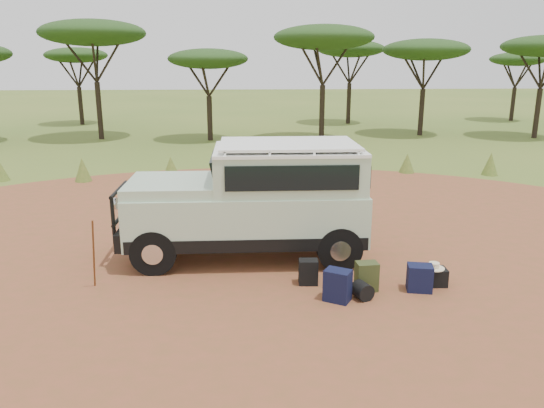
{
  "coord_description": "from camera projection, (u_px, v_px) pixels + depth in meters",
  "views": [
    {
      "loc": [
        -0.37,
        -10.57,
        4.19
      ],
      "look_at": [
        0.33,
        1.13,
        1.0
      ],
      "focal_mm": 35.0,
      "sensor_mm": 36.0,
      "label": 1
    }
  ],
  "objects": [
    {
      "name": "acacia_treeline",
      "position": [
        259.0,
        47.0,
        29.15
      ],
      "size": [
        46.7,
        13.2,
        6.26
      ],
      "color": "black",
      "rests_on": "ground"
    },
    {
      "name": "safari_vehicle",
      "position": [
        254.0,
        203.0,
        11.41
      ],
      "size": [
        5.25,
        2.12,
        2.52
      ],
      "rotation": [
        0.0,
        0.0,
        -0.01
      ],
      "color": "#ADC8AB",
      "rests_on": "ground"
    },
    {
      "name": "backpack_black",
      "position": [
        308.0,
        272.0,
        10.19
      ],
      "size": [
        0.37,
        0.28,
        0.5
      ],
      "primitive_type": "cube",
      "rotation": [
        0.0,
        0.0,
        -0.05
      ],
      "color": "black",
      "rests_on": "ground"
    },
    {
      "name": "backpack_olive",
      "position": [
        367.0,
        276.0,
        9.9
      ],
      "size": [
        0.42,
        0.32,
        0.56
      ],
      "primitive_type": "cube",
      "rotation": [
        0.0,
        0.0,
        0.09
      ],
      "color": "#3E4520",
      "rests_on": "ground"
    },
    {
      "name": "dirt_clearing",
      "position": [
        260.0,
        263.0,
        11.3
      ],
      "size": [
        23.0,
        23.0,
        0.01
      ],
      "primitive_type": "cylinder",
      "color": "brown",
      "rests_on": "ground"
    },
    {
      "name": "hard_case",
      "position": [
        433.0,
        277.0,
        10.16
      ],
      "size": [
        0.5,
        0.36,
        0.35
      ],
      "primitive_type": "cube",
      "rotation": [
        0.0,
        0.0,
        -0.03
      ],
      "color": "black",
      "rests_on": "ground"
    },
    {
      "name": "walking_staff",
      "position": [
        94.0,
        254.0,
        9.86
      ],
      "size": [
        0.19,
        0.31,
        1.4
      ],
      "primitive_type": "cylinder",
      "rotation": [
        0.21,
        0.0,
        0.49
      ],
      "color": "brown",
      "rests_on": "ground"
    },
    {
      "name": "stuff_sack",
      "position": [
        362.0,
        291.0,
        9.58
      ],
      "size": [
        0.41,
        0.41,
        0.32
      ],
      "primitive_type": "cylinder",
      "rotation": [
        1.57,
        0.0,
        0.35
      ],
      "color": "black",
      "rests_on": "ground"
    },
    {
      "name": "ground",
      "position": [
        260.0,
        263.0,
        11.3
      ],
      "size": [
        140.0,
        140.0,
        0.0
      ],
      "primitive_type": "plane",
      "color": "#4B6825",
      "rests_on": "ground"
    },
    {
      "name": "grass_fringe",
      "position": [
        254.0,
        166.0,
        19.55
      ],
      "size": [
        36.6,
        1.6,
        0.9
      ],
      "color": "#4B6825",
      "rests_on": "ground"
    },
    {
      "name": "safari_hat",
      "position": [
        434.0,
        266.0,
        10.1
      ],
      "size": [
        0.4,
        0.4,
        0.12
      ],
      "color": "beige",
      "rests_on": "hard_case"
    },
    {
      "name": "duffel_navy",
      "position": [
        420.0,
        278.0,
        9.89
      ],
      "size": [
        0.51,
        0.42,
        0.51
      ],
      "primitive_type": "cube",
      "rotation": [
        0.0,
        0.0,
        -0.2
      ],
      "color": "black",
      "rests_on": "ground"
    },
    {
      "name": "backpack_navy",
      "position": [
        338.0,
        286.0,
        9.46
      ],
      "size": [
        0.55,
        0.51,
        0.59
      ],
      "primitive_type": "cube",
      "rotation": [
        0.0,
        0.0,
        -0.53
      ],
      "color": "black",
      "rests_on": "ground"
    }
  ]
}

